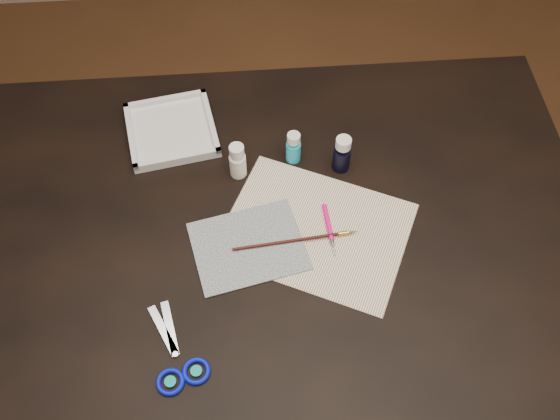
{
  "coord_description": "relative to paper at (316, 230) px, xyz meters",
  "views": [
    {
      "loc": [
        -0.05,
        -0.69,
        1.83
      ],
      "look_at": [
        0.0,
        0.0,
        0.8
      ],
      "focal_mm": 40.0,
      "sensor_mm": 36.0,
      "label": 1
    }
  ],
  "objects": [
    {
      "name": "palette_tray",
      "position": [
        -0.3,
        0.28,
        0.01
      ],
      "size": [
        0.22,
        0.22,
        0.02
      ],
      "primitive_type": "cube",
      "rotation": [
        0.0,
        0.0,
        0.18
      ],
      "color": "silver",
      "rests_on": "table"
    },
    {
      "name": "paper",
      "position": [
        0.0,
        0.0,
        0.0
      ],
      "size": [
        0.45,
        0.41,
        0.0
      ],
      "primitive_type": "cube",
      "rotation": [
        0.0,
        0.0,
        -0.45
      ],
      "color": "white",
      "rests_on": "table"
    },
    {
      "name": "paint_bottle_navy",
      "position": [
        0.07,
        0.16,
        0.05
      ],
      "size": [
        0.04,
        0.04,
        0.09
      ],
      "primitive_type": "cylinder",
      "rotation": [
        0.0,
        0.0,
        -0.14
      ],
      "color": "black",
      "rests_on": "table"
    },
    {
      "name": "table",
      "position": [
        -0.07,
        0.02,
        -0.38
      ],
      "size": [
        1.3,
        0.9,
        0.75
      ],
      "primitive_type": "cube",
      "color": "black",
      "rests_on": "ground"
    },
    {
      "name": "paint_bottle_cyan",
      "position": [
        -0.03,
        0.19,
        0.04
      ],
      "size": [
        0.04,
        0.04,
        0.08
      ],
      "primitive_type": "cylinder",
      "rotation": [
        0.0,
        0.0,
        -0.36
      ],
      "color": "#1CA5CE",
      "rests_on": "table"
    },
    {
      "name": "ground",
      "position": [
        -0.07,
        0.02,
        -0.76
      ],
      "size": [
        3.5,
        3.5,
        0.02
      ],
      "primitive_type": "cube",
      "color": "#422614",
      "rests_on": "ground"
    },
    {
      "name": "paintbrush",
      "position": [
        -0.04,
        -0.02,
        0.01
      ],
      "size": [
        0.26,
        0.03,
        0.01
      ],
      "primitive_type": null,
      "rotation": [
        0.0,
        0.0,
        0.09
      ],
      "color": "black",
      "rests_on": "canvas"
    },
    {
      "name": "craft_knife",
      "position": [
        0.03,
        -0.01,
        0.01
      ],
      "size": [
        0.02,
        0.13,
        0.01
      ],
      "primitive_type": null,
      "rotation": [
        0.0,
        0.0,
        -1.51
      ],
      "color": "#FF0984",
      "rests_on": "paper"
    },
    {
      "name": "scissors",
      "position": [
        -0.29,
        -0.23,
        0.0
      ],
      "size": [
        0.18,
        0.22,
        0.01
      ],
      "primitive_type": null,
      "rotation": [
        0.0,
        0.0,
        2.03
      ],
      "color": "silver",
      "rests_on": "table"
    },
    {
      "name": "canvas",
      "position": [
        -0.14,
        -0.03,
        0.0
      ],
      "size": [
        0.25,
        0.22,
        0.0
      ],
      "primitive_type": "cube",
      "rotation": [
        0.0,
        0.0,
        0.22
      ],
      "color": "black",
      "rests_on": "paper"
    },
    {
      "name": "paint_bottle_white",
      "position": [
        -0.15,
        0.16,
        0.04
      ],
      "size": [
        0.05,
        0.05,
        0.09
      ],
      "primitive_type": "cylinder",
      "rotation": [
        0.0,
        0.0,
        -0.31
      ],
      "color": "white",
      "rests_on": "table"
    }
  ]
}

